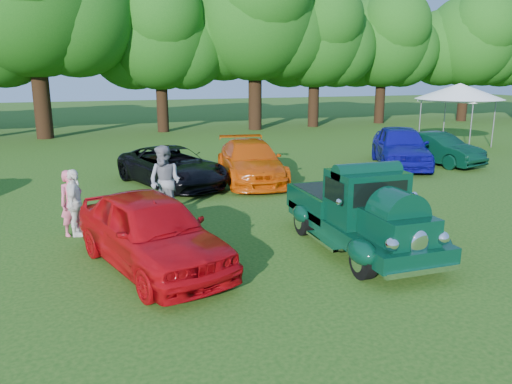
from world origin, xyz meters
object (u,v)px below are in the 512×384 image
object	(u,v)px
spectator_white	(75,203)
canopy_tent	(460,92)
back_car_blue	(401,146)
back_car_green	(436,149)
red_convertible	(151,231)
spectator_grey	(165,182)
spectator_pink	(71,203)
back_car_black	(172,167)
hero_pickup	(360,214)
back_car_orange	(251,161)

from	to	relation	value
spectator_white	canopy_tent	world-z (taller)	canopy_tent
back_car_blue	back_car_green	size ratio (longest dim) A/B	1.22
red_convertible	spectator_grey	size ratio (longest dim) A/B	2.29
back_car_green	spectator_pink	size ratio (longest dim) A/B	2.52
back_car_blue	back_car_black	bearing A→B (deg)	-151.76
back_car_black	back_car_green	bearing A→B (deg)	-17.33
hero_pickup	back_car_black	world-z (taller)	hero_pickup
spectator_grey	canopy_tent	xyz separation A→B (m)	(16.11, 7.90, 1.84)
red_convertible	spectator_pink	size ratio (longest dim) A/B	2.82
red_convertible	spectator_pink	bearing A→B (deg)	102.35
back_car_orange	spectator_grey	world-z (taller)	spectator_grey
back_car_blue	spectator_grey	world-z (taller)	spectator_grey
back_car_orange	spectator_white	bearing A→B (deg)	-134.80
hero_pickup	spectator_grey	bearing A→B (deg)	134.31
back_car_green	back_car_blue	bearing A→B (deg)	163.82
back_car_green	back_car_black	bearing A→B (deg)	168.18
spectator_grey	canopy_tent	size ratio (longest dim) A/B	0.34
back_car_black	spectator_white	world-z (taller)	spectator_white
back_car_black	canopy_tent	size ratio (longest dim) A/B	0.83
canopy_tent	red_convertible	bearing A→B (deg)	-146.13
back_car_blue	back_car_green	xyz separation A→B (m)	(1.73, -0.06, -0.17)
spectator_grey	canopy_tent	bearing A→B (deg)	70.18
back_car_black	spectator_white	xyz separation A→B (m)	(-3.08, -4.62, 0.15)
spectator_grey	red_convertible	bearing A→B (deg)	-59.11
spectator_pink	spectator_white	size ratio (longest dim) A/B	0.98
back_car_black	spectator_white	bearing A→B (deg)	-143.45
back_car_black	back_car_green	world-z (taller)	back_car_black
hero_pickup	spectator_pink	xyz separation A→B (m)	(-6.06, 3.00, 0.01)
back_car_orange	spectator_grey	xyz separation A→B (m)	(-3.58, -3.58, 0.26)
red_convertible	spectator_white	bearing A→B (deg)	101.89
red_convertible	back_car_black	distance (m)	7.37
hero_pickup	canopy_tent	distance (m)	17.17
back_car_orange	spectator_pink	xyz separation A→B (m)	(-5.94, -4.38, 0.08)
back_car_blue	spectator_white	world-z (taller)	back_car_blue
back_car_black	spectator_grey	size ratio (longest dim) A/B	2.44
back_car_green	spectator_pink	bearing A→B (deg)	-175.03
spectator_pink	canopy_tent	size ratio (longest dim) A/B	0.28
red_convertible	back_car_green	bearing A→B (deg)	12.94
back_car_blue	back_car_green	bearing A→B (deg)	23.09
back_car_black	back_car_green	distance (m)	11.25
red_convertible	spectator_white	size ratio (longest dim) A/B	2.75
back_car_green	spectator_grey	distance (m)	12.76
spectator_pink	red_convertible	bearing A→B (deg)	-91.38
back_car_blue	canopy_tent	xyz separation A→B (m)	(5.80, 3.62, 1.98)
hero_pickup	back_car_orange	xyz separation A→B (m)	(-0.12, 7.38, -0.07)
hero_pickup	back_car_blue	world-z (taller)	hero_pickup
spectator_white	spectator_pink	bearing A→B (deg)	49.92
spectator_grey	spectator_pink	bearing A→B (deg)	-117.30
hero_pickup	back_car_black	bearing A→B (deg)	111.05
back_car_blue	spectator_grey	distance (m)	11.16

